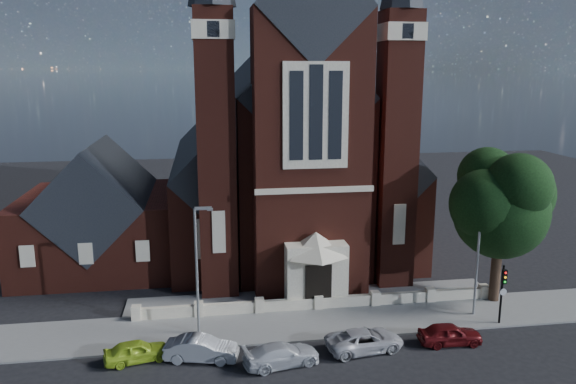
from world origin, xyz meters
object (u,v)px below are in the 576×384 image
object	(u,v)px
street_lamp_left	(198,264)
car_silver_a	(201,349)
car_white_suv	(365,340)
street_tree	(505,206)
traffic_signal	(503,287)
church	(283,155)
street_lamp_right	(479,249)
parish_hall	(99,218)
car_lime_van	(137,351)
car_dark_red	(450,334)
car_silver_b	(281,355)

from	to	relation	value
street_lamp_left	car_silver_a	world-z (taller)	street_lamp_left
street_lamp_left	car_white_suv	distance (m)	10.81
street_tree	traffic_signal	size ratio (longest dim) A/B	2.67
church	street_lamp_right	size ratio (longest dim) A/B	4.31
church	parish_hall	world-z (taller)	church
street_tree	street_lamp_right	distance (m)	3.84
street_lamp_right	car_lime_van	size ratio (longest dim) A/B	2.27
church	car_white_suv	distance (m)	23.68
street_lamp_right	car_dark_red	bearing A→B (deg)	-133.91
parish_hall	car_white_suv	xyz separation A→B (m)	(17.53, -17.44, -3.38)
car_silver_a	car_dark_red	distance (m)	14.59
street_lamp_left	car_white_suv	xyz separation A→B (m)	(9.44, -3.44, -3.97)
church	car_lime_van	distance (m)	25.65
street_lamp_left	car_lime_van	size ratio (longest dim) A/B	2.27
street_lamp_left	car_white_suv	world-z (taller)	street_lamp_left
car_dark_red	street_lamp_left	bearing A→B (deg)	79.01
traffic_signal	car_lime_van	world-z (taller)	traffic_signal
street_lamp_left	traffic_signal	world-z (taller)	street_lamp_left
car_silver_a	street_tree	bearing A→B (deg)	-64.40
car_lime_van	church	bearing A→B (deg)	-41.41
car_dark_red	traffic_signal	bearing A→B (deg)	-63.57
street_tree	traffic_signal	distance (m)	5.70
parish_hall	car_silver_b	distance (m)	22.49
traffic_signal	car_dark_red	bearing A→B (deg)	-155.93
street_lamp_left	street_lamp_right	bearing A→B (deg)	0.00
church	car_white_suv	world-z (taller)	church
parish_hall	street_lamp_right	size ratio (longest dim) A/B	1.51
car_white_suv	car_dark_red	distance (m)	5.21
church	street_tree	size ratio (longest dim) A/B	3.26
car_dark_red	car_silver_a	bearing A→B (deg)	91.13
street_lamp_right	car_lime_van	bearing A→B (deg)	-172.75
church	car_silver_a	bearing A→B (deg)	-109.53
parish_hall	car_dark_red	size ratio (longest dim) A/B	3.26
church	car_silver_b	xyz separation A→B (m)	(-3.48, -23.32, -7.56)
street_lamp_right	car_silver_a	size ratio (longest dim) A/B	1.97
parish_hall	car_silver_a	world-z (taller)	parish_hall
church	street_lamp_left	size ratio (longest dim) A/B	4.31
car_silver_a	car_silver_b	distance (m)	4.52
parish_hall	car_silver_b	bearing A→B (deg)	-55.73
car_lime_van	car_silver_b	size ratio (longest dim) A/B	0.83
street_lamp_left	car_dark_red	world-z (taller)	street_lamp_left
street_tree	car_lime_van	xyz separation A→B (m)	(-24.03, -4.45, -6.35)
car_white_suv	street_lamp_left	bearing A→B (deg)	61.92
car_silver_a	car_silver_b	xyz separation A→B (m)	(4.36, -1.21, -0.06)
church	street_lamp_right	xyz separation A→B (m)	(10.09, -18.94, -3.59)
parish_hall	traffic_signal	distance (m)	31.20
traffic_signal	car_silver_a	size ratio (longest dim) A/B	0.97
parish_hall	street_tree	xyz separation A→B (m)	(28.60, -12.29, 2.95)
street_lamp_right	car_lime_van	world-z (taller)	street_lamp_right
street_lamp_left	car_silver_a	bearing A→B (deg)	-88.72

